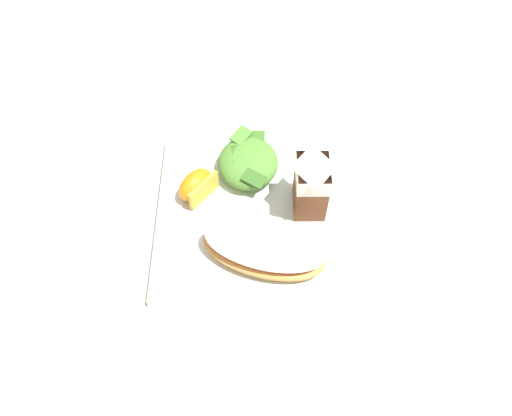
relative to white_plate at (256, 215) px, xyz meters
The scene contains 7 objects.
ground 0.01m from the white_plate, ahead, with size 3.00×3.00×0.00m, color beige.
white_plate is the anchor object (origin of this frame).
cheesy_pizza_bread 0.08m from the white_plate, ahead, with size 0.12×0.19×0.04m.
green_salad_pile 0.08m from the white_plate, behind, with size 0.11×0.09×0.04m.
milk_carton 0.10m from the white_plate, 97.76° to the left, with size 0.06×0.04×0.11m.
orange_wedge_front 0.09m from the white_plate, 111.97° to the right, with size 0.07×0.07×0.04m.
paper_napkin 0.23m from the white_plate, 87.01° to the left, with size 0.11×0.11×0.00m, color white.
Camera 1 is at (0.42, -0.00, 0.64)m, focal length 36.37 mm.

